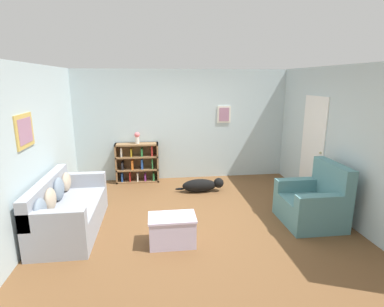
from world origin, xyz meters
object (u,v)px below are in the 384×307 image
(recliner_chair, at_px, (314,203))
(vase, at_px, (137,137))
(coffee_table, at_px, (172,229))
(dog, at_px, (202,185))
(couch, at_px, (67,211))
(bookshelf, at_px, (137,163))

(recliner_chair, height_order, vase, vase)
(coffee_table, bearing_deg, vase, 102.03)
(recliner_chair, height_order, dog, recliner_chair)
(recliner_chair, bearing_deg, couch, 176.53)
(coffee_table, xyz_separation_m, vase, (-0.62, 2.90, 0.84))
(couch, height_order, recliner_chair, recliner_chair)
(couch, distance_m, bookshelf, 2.49)
(bookshelf, bearing_deg, vase, -46.12)
(recliner_chair, bearing_deg, vase, 140.26)
(couch, bearing_deg, coffee_table, -21.32)
(bookshelf, bearing_deg, couch, -113.52)
(couch, height_order, dog, couch)
(coffee_table, height_order, vase, vase)
(bookshelf, xyz_separation_m, vase, (0.02, -0.02, 0.62))
(couch, xyz_separation_m, recliner_chair, (4.03, -0.24, 0.02))
(bookshelf, height_order, coffee_table, bookshelf)
(dog, bearing_deg, coffee_table, -110.72)
(couch, height_order, vase, vase)
(bookshelf, relative_size, vase, 3.73)
(bookshelf, distance_m, vase, 0.62)
(vase, bearing_deg, bookshelf, 133.88)
(couch, bearing_deg, vase, 65.86)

